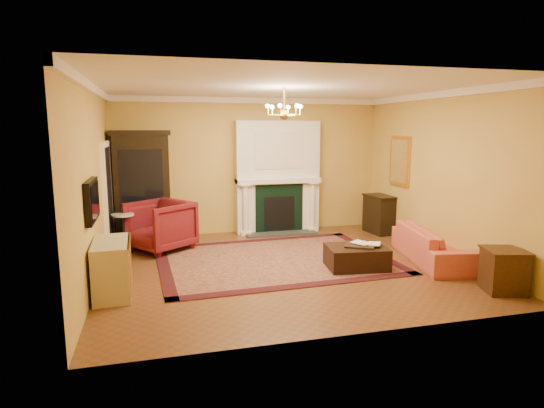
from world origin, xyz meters
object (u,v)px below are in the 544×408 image
object	(u,v)px
china_cabinet	(142,189)
wingback_armchair	(160,223)
pedestal_table	(123,230)
commode	(112,268)
coral_sofa	(433,239)
console_table	(379,215)
end_table	(504,272)
leather_ottoman	(356,257)

from	to	relation	value
china_cabinet	wingback_armchair	world-z (taller)	china_cabinet
china_cabinet	pedestal_table	size ratio (longest dim) A/B	2.94
commode	coral_sofa	distance (m)	5.37
console_table	pedestal_table	bearing A→B (deg)	177.41
pedestal_table	console_table	bearing A→B (deg)	2.82
end_table	commode	bearing A→B (deg)	166.25
leather_ottoman	console_table	bearing A→B (deg)	61.90
commode	china_cabinet	bearing A→B (deg)	81.27
end_table	console_table	size ratio (longest dim) A/B	0.73
pedestal_table	end_table	distance (m)	6.50
china_cabinet	leather_ottoman	size ratio (longest dim) A/B	2.24
wingback_armchair	commode	bearing A→B (deg)	-54.18
end_table	console_table	distance (m)	3.86
china_cabinet	coral_sofa	world-z (taller)	china_cabinet
wingback_armchair	pedestal_table	xyz separation A→B (m)	(-0.68, -0.00, -0.10)
commode	leather_ottoman	world-z (taller)	commode
end_table	leather_ottoman	xyz separation A→B (m)	(-1.58, 1.55, -0.10)
pedestal_table	leather_ottoman	size ratio (longest dim) A/B	0.76
leather_ottoman	pedestal_table	bearing A→B (deg)	159.30
pedestal_table	console_table	world-z (taller)	console_table
end_table	console_table	bearing A→B (deg)	89.11
console_table	leather_ottoman	bearing A→B (deg)	-130.74
pedestal_table	end_table	size ratio (longest dim) A/B	1.24
console_table	leather_ottoman	world-z (taller)	console_table
wingback_armchair	coral_sofa	xyz separation A→B (m)	(4.65, -1.99, -0.13)
china_cabinet	coral_sofa	size ratio (longest dim) A/B	1.07
commode	coral_sofa	bearing A→B (deg)	1.00
china_cabinet	wingback_armchair	distance (m)	1.13
china_cabinet	end_table	distance (m)	6.83
china_cabinet	pedestal_table	world-z (taller)	china_cabinet
commode	leather_ottoman	distance (m)	3.88
pedestal_table	coral_sofa	xyz separation A→B (m)	(5.33, -1.99, -0.03)
china_cabinet	coral_sofa	xyz separation A→B (m)	(4.98, -2.91, -0.70)
commode	wingback_armchair	bearing A→B (deg)	70.71
china_cabinet	commode	xyz separation A→B (m)	(-0.38, -3.18, -0.71)
end_table	leather_ottoman	distance (m)	2.22
china_cabinet	end_table	size ratio (longest dim) A/B	3.66
china_cabinet	leather_ottoman	bearing A→B (deg)	-43.28
pedestal_table	leather_ottoman	bearing A→B (deg)	-27.93
coral_sofa	leather_ottoman	world-z (taller)	coral_sofa
china_cabinet	console_table	bearing A→B (deg)	-10.23
coral_sofa	commode	bearing A→B (deg)	104.21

